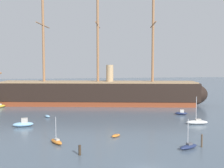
{
  "coord_description": "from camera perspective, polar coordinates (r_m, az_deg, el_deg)",
  "views": [
    {
      "loc": [
        -9.73,
        -33.79,
        13.63
      ],
      "look_at": [
        1.19,
        37.22,
        7.99
      ],
      "focal_mm": 46.14,
      "sensor_mm": 36.0,
      "label": 1
    }
  ],
  "objects": [
    {
      "name": "mooring_piling_left_pair",
      "position": [
        48.79,
        17.36,
        -10.69
      ],
      "size": [
        0.28,
        0.28,
        2.06
      ],
      "primitive_type": "cylinder",
      "color": "#4C3D2D",
      "rests_on": "ground"
    },
    {
      "name": "dinghy_distant_centre",
      "position": [
        97.66,
        -0.38,
        -3.39
      ],
      "size": [
        1.57,
        2.16,
        0.47
      ],
      "color": "gray",
      "rests_on": "ground"
    },
    {
      "name": "motorboat_alongside_stern",
      "position": [
        76.11,
        13.57,
        -5.61
      ],
      "size": [
        3.31,
        2.26,
        1.29
      ],
      "color": "#1E284C",
      "rests_on": "ground"
    },
    {
      "name": "sailboat_mid_right",
      "position": [
        65.68,
        16.51,
        -7.22
      ],
      "size": [
        4.79,
        1.99,
        6.05
      ],
      "color": "silver",
      "rests_on": "ground"
    },
    {
      "name": "dinghy_alongside_bow",
      "position": [
        72.5,
        -12.7,
        -6.24
      ],
      "size": [
        1.83,
        2.52,
        0.55
      ],
      "color": "#7FB2D6",
      "rests_on": "ground"
    },
    {
      "name": "tall_ship",
      "position": [
        90.22,
        -2.79,
        -1.71
      ],
      "size": [
        73.77,
        20.86,
        35.74
      ],
      "color": "brown",
      "rests_on": "ground"
    },
    {
      "name": "sailboat_foreground_left",
      "position": [
        49.59,
        -10.95,
        -11.1
      ],
      "size": [
        2.55,
        3.51,
        4.47
      ],
      "color": "orange",
      "rests_on": "ground"
    },
    {
      "name": "dinghy_near_centre",
      "position": [
        52.91,
        0.78,
        -10.17
      ],
      "size": [
        2.15,
        2.0,
        0.48
      ],
      "color": "orange",
      "rests_on": "ground"
    },
    {
      "name": "sailboat_foreground_right",
      "position": [
        47.46,
        14.93,
        -11.86
      ],
      "size": [
        3.76,
        2.54,
        4.74
      ],
      "color": "#1E284C",
      "rests_on": "ground"
    },
    {
      "name": "mooring_piling_nearest",
      "position": [
        43.18,
        -6.42,
        -12.9
      ],
      "size": [
        0.39,
        0.39,
        1.49
      ],
      "primitive_type": "cylinder",
      "color": "#382B1E",
      "rests_on": "ground"
    },
    {
      "name": "motorboat_mid_left",
      "position": [
        63.59,
        -17.17,
        -7.52
      ],
      "size": [
        4.41,
        2.31,
        1.77
      ],
      "color": "#7FB2D6",
      "rests_on": "ground"
    }
  ]
}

